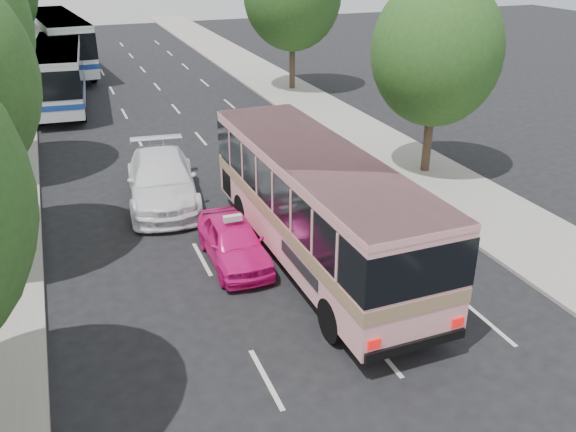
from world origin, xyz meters
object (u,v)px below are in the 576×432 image
pink_bus (317,197)px  tour_coach_front (60,69)px  pink_taxi (234,241)px  white_pickup (162,180)px  tour_coach_rear (59,38)px

pink_bus → tour_coach_front: 23.55m
pink_taxi → white_pickup: size_ratio=0.67×
pink_taxi → white_pickup: bearing=103.1°
pink_taxi → tour_coach_front: tour_coach_front is taller
tour_coach_rear → pink_bus: bearing=-85.8°
tour_coach_front → tour_coach_rear: (0.40, 9.98, 0.30)m
tour_coach_front → pink_taxi: bearing=-75.6°
white_pickup → pink_taxi: bearing=-71.0°
pink_taxi → tour_coach_rear: 31.99m
pink_bus → white_pickup: 7.35m
pink_bus → tour_coach_front: size_ratio=0.94×
pink_taxi → white_pickup: (-1.15, 5.40, 0.19)m
pink_taxi → tour_coach_rear: size_ratio=0.30×
tour_coach_rear → tour_coach_front: bearing=-98.2°
white_pickup → tour_coach_rear: bearing=102.0°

